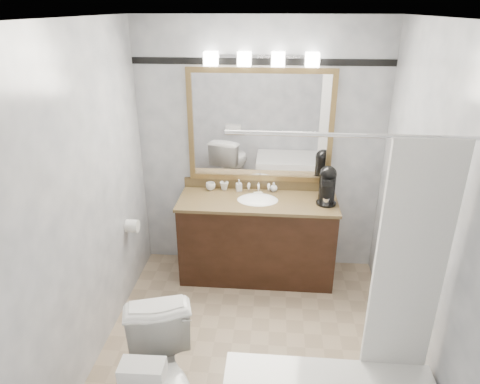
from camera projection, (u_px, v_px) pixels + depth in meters
room at (252, 208)px, 3.03m from camera, size 2.42×2.62×2.52m
vanity at (257, 237)px, 4.28m from camera, size 1.53×0.58×0.97m
mirror at (260, 127)px, 4.10m from camera, size 1.40×0.04×1.10m
vanity_light_bar at (261, 59)px, 3.79m from camera, size 1.02×0.14×0.12m
accent_stripe at (261, 62)px, 3.87m from camera, size 2.40×0.01×0.06m
tp_roll at (132, 226)px, 3.94m from camera, size 0.11×0.12×0.12m
tissue_box at (142, 371)px, 2.21m from camera, size 0.24×0.13×0.10m
coffee_maker at (327, 184)px, 4.00m from camera, size 0.19×0.23×0.36m
cup_left at (211, 186)px, 4.32m from camera, size 0.12×0.12×0.08m
cup_right at (224, 186)px, 4.33m from camera, size 0.11×0.11×0.08m
soap_bottle_a at (239, 185)px, 4.29m from camera, size 0.07×0.07×0.12m
soap_bottle_b at (274, 187)px, 4.28m from camera, size 0.07×0.07×0.09m
soap_bar at (258, 194)px, 4.22m from camera, size 0.09×0.08×0.02m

